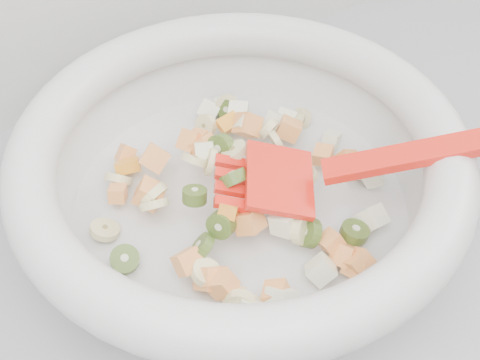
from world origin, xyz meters
TOP-DOWN VIEW (x-y plane):
  - mixing_bowl at (-0.15, 1.49)m, footprint 0.46×0.41m

SIDE VIEW (x-z plane):
  - mixing_bowl at x=-0.15m, z-range 0.89..1.03m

